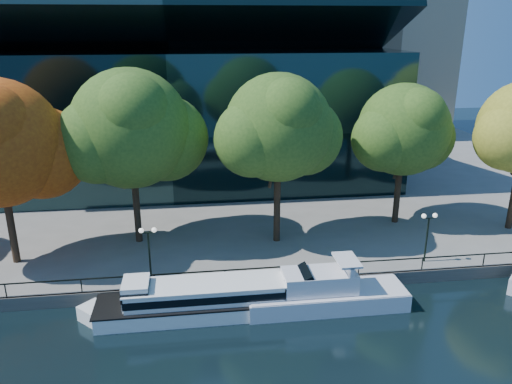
{
  "coord_description": "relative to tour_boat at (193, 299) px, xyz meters",
  "views": [
    {
      "loc": [
        -2.05,
        -28.81,
        18.78
      ],
      "look_at": [
        2.9,
        8.0,
        6.16
      ],
      "focal_mm": 35.0,
      "sensor_mm": 36.0,
      "label": 1
    }
  ],
  "objects": [
    {
      "name": "ground",
      "position": [
        2.34,
        -0.9,
        -1.2
      ],
      "size": [
        160.0,
        160.0,
        0.0
      ],
      "primitive_type": "plane",
      "color": "black",
      "rests_on": "ground"
    },
    {
      "name": "promenade",
      "position": [
        2.34,
        35.48,
        -0.7
      ],
      "size": [
        90.0,
        67.08,
        1.0
      ],
      "color": "slate",
      "rests_on": "ground"
    },
    {
      "name": "railing",
      "position": [
        2.34,
        2.35,
        0.74
      ],
      "size": [
        88.2,
        0.08,
        0.99
      ],
      "color": "black",
      "rests_on": "promenade"
    },
    {
      "name": "convention_building",
      "position": [
        -1.66,
        30.89,
        7.31
      ],
      "size": [
        50.0,
        24.57,
        21.43
      ],
      "color": "black",
      "rests_on": "ground"
    },
    {
      "name": "tour_boat",
      "position": [
        0.0,
        0.0,
        0.0
      ],
      "size": [
        14.84,
        3.31,
        2.82
      ],
      "color": "white",
      "rests_on": "ground"
    },
    {
      "name": "cruiser_near",
      "position": [
        8.69,
        -0.19,
        -0.09
      ],
      "size": [
        12.3,
        3.17,
        3.56
      ],
      "color": "silver",
      "rests_on": "ground"
    },
    {
      "name": "tree_1",
      "position": [
        -13.44,
        7.79,
        9.12
      ],
      "size": [
        11.82,
        9.69,
        14.25
      ],
      "color": "black",
      "rests_on": "promenade"
    },
    {
      "name": "tree_2",
      "position": [
        -4.24,
        10.49,
        9.38
      ],
      "size": [
        12.02,
        9.86,
        14.59
      ],
      "color": "black",
      "rests_on": "promenade"
    },
    {
      "name": "tree_3",
      "position": [
        7.48,
        9.05,
        9.45
      ],
      "size": [
        10.9,
        8.94,
        14.2
      ],
      "color": "black",
      "rests_on": "promenade"
    },
    {
      "name": "tree_4",
      "position": [
        19.26,
        11.75,
        8.43
      ],
      "size": [
        10.24,
        8.4,
        12.9
      ],
      "color": "black",
      "rests_on": "promenade"
    },
    {
      "name": "lamp_1",
      "position": [
        -2.99,
        3.6,
        2.78
      ],
      "size": [
        1.26,
        0.36,
        4.03
      ],
      "color": "black",
      "rests_on": "promenade"
    },
    {
      "name": "lamp_2",
      "position": [
        18.12,
        3.6,
        2.78
      ],
      "size": [
        1.26,
        0.36,
        4.03
      ],
      "color": "black",
      "rests_on": "promenade"
    }
  ]
}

